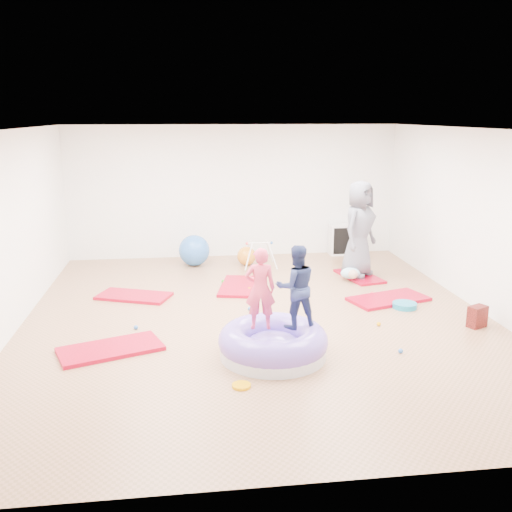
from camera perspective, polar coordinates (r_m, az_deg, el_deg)
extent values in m
cube|color=#A17154|center=(8.69, 0.25, -6.25)|extent=(7.00, 8.00, 0.01)
cube|color=white|center=(8.15, 0.28, 12.55)|extent=(7.00, 8.00, 0.01)
cube|color=white|center=(12.23, -2.22, 6.45)|extent=(7.00, 0.01, 2.80)
cube|color=white|center=(4.51, 7.03, -6.97)|extent=(7.00, 0.01, 2.80)
cube|color=white|center=(8.59, -23.59, 2.04)|extent=(0.01, 8.00, 2.80)
cube|color=white|center=(9.42, 21.90, 3.17)|extent=(0.01, 8.00, 2.80)
cube|color=#AC0327|center=(7.77, -14.35, -9.00)|extent=(1.45, 1.07, 0.05)
cube|color=#AC0327|center=(9.85, -12.11, -3.93)|extent=(1.33, 0.99, 0.05)
cube|color=#AC0327|center=(10.18, -1.74, -3.03)|extent=(0.86, 1.33, 0.05)
cube|color=#AC0327|center=(9.73, 13.11, -4.21)|extent=(1.43, 1.01, 0.05)
cube|color=#AC0327|center=(10.97, 10.29, -2.01)|extent=(0.76, 1.18, 0.05)
cylinder|color=silver|center=(7.37, 1.71, -9.43)|extent=(1.36, 1.36, 0.15)
torus|color=#6B50C0|center=(7.31, 1.72, -8.41)|extent=(1.40, 1.40, 0.37)
ellipsoid|color=#6B50C0|center=(7.35, 1.71, -9.04)|extent=(0.74, 0.74, 0.33)
imported|color=#E13C5D|center=(7.14, 0.42, -2.89)|extent=(0.40, 0.28, 1.05)
imported|color=navy|center=(7.18, 4.03, -2.71)|extent=(0.55, 0.45, 1.08)
imported|color=#595B69|center=(10.76, 10.27, 2.69)|extent=(1.02, 1.02, 1.78)
ellipsoid|color=#94CBE4|center=(10.69, 9.42, -1.70)|extent=(0.37, 0.24, 0.21)
sphere|color=tan|center=(10.52, 9.69, -1.81)|extent=(0.17, 0.17, 0.17)
sphere|color=#21A415|center=(10.45, -3.32, -2.56)|extent=(0.06, 0.06, 0.06)
sphere|color=#DE9C00|center=(8.56, 12.17, -6.66)|extent=(0.06, 0.06, 0.06)
sphere|color=blue|center=(7.70, 14.26, -9.19)|extent=(0.06, 0.06, 0.06)
sphere|color=blue|center=(9.00, -0.64, -5.30)|extent=(0.06, 0.06, 0.06)
sphere|color=blue|center=(8.42, -11.92, -7.00)|extent=(0.06, 0.06, 0.06)
sphere|color=#DE9C00|center=(9.99, -0.68, -3.32)|extent=(0.06, 0.06, 0.06)
sphere|color=#F23840|center=(9.95, 11.53, -3.68)|extent=(0.06, 0.06, 0.06)
sphere|color=blue|center=(11.65, -6.20, 0.56)|extent=(0.63, 0.63, 0.63)
sphere|color=orange|center=(11.63, -0.96, 0.00)|extent=(0.39, 0.39, 0.39)
cylinder|color=white|center=(11.22, -0.73, -0.10)|extent=(0.19, 0.20, 0.51)
cylinder|color=white|center=(11.64, -0.98, 0.42)|extent=(0.19, 0.20, 0.51)
cylinder|color=white|center=(11.28, 1.68, -0.02)|extent=(0.19, 0.20, 0.51)
cylinder|color=white|center=(11.70, 1.35, 0.49)|extent=(0.19, 0.20, 0.51)
cylinder|color=white|center=(11.40, 0.33, 1.30)|extent=(0.50, 0.03, 0.03)
sphere|color=#F23840|center=(11.37, -0.91, 1.26)|extent=(0.06, 0.06, 0.06)
sphere|color=blue|center=(11.44, 1.57, 1.33)|extent=(0.06, 0.06, 0.06)
cube|color=white|center=(12.66, 8.84, 1.66)|extent=(0.67, 0.32, 0.67)
cube|color=black|center=(12.52, 9.03, 1.50)|extent=(0.57, 0.02, 0.57)
cube|color=white|center=(12.62, 8.90, 1.61)|extent=(0.02, 0.23, 0.59)
cube|color=white|center=(12.62, 8.90, 1.61)|extent=(0.59, 0.23, 0.02)
cylinder|color=#14769A|center=(9.42, 14.64, -4.80)|extent=(0.38, 0.38, 0.09)
cube|color=maroon|center=(8.90, 21.25, -5.66)|extent=(0.32, 0.27, 0.32)
cylinder|color=#DE9C00|center=(6.63, -1.47, -12.84)|extent=(0.22, 0.22, 0.03)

